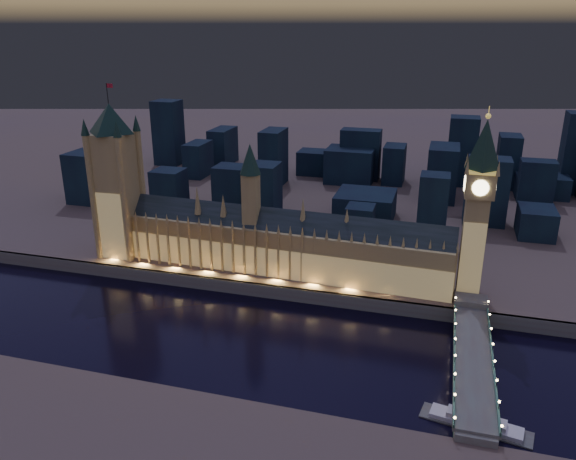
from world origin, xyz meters
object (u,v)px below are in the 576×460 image
(elizabeth_tower, at_px, (479,195))
(river_boat, at_px, (476,422))
(victoria_tower, at_px, (116,173))
(westminster_bridge, at_px, (472,359))
(palace_of_westminster, at_px, (282,243))

(elizabeth_tower, bearing_deg, river_boat, -88.50)
(victoria_tower, relative_size, westminster_bridge, 0.97)
(palace_of_westminster, xyz_separation_m, river_boat, (111.58, -104.53, -24.81))
(westminster_bridge, bearing_deg, elizabeth_tower, 91.43)
(elizabeth_tower, height_order, river_boat, elizabeth_tower)
(victoria_tower, relative_size, elizabeth_tower, 1.05)
(victoria_tower, xyz_separation_m, elizabeth_tower, (218.00, 0.00, 3.83))
(elizabeth_tower, xyz_separation_m, river_boat, (2.74, -104.72, -64.38))
(westminster_bridge, xyz_separation_m, river_boat, (1.11, -39.34, -4.44))
(westminster_bridge, bearing_deg, river_boat, -88.38)
(victoria_tower, bearing_deg, elizabeth_tower, 0.00)
(palace_of_westminster, distance_m, westminster_bridge, 129.88)
(palace_of_westminster, relative_size, westminster_bridge, 1.79)
(elizabeth_tower, bearing_deg, palace_of_westminster, -179.90)
(palace_of_westminster, xyz_separation_m, westminster_bridge, (110.47, -65.19, -20.38))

